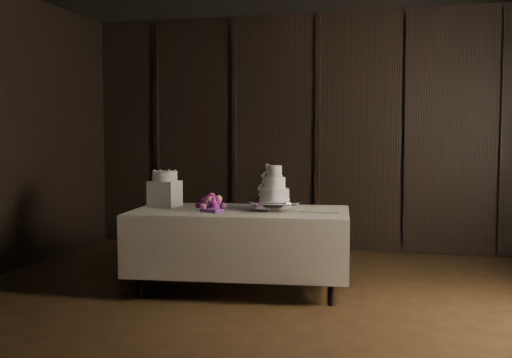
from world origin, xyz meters
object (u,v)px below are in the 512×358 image
Objects in this scene: display_table at (240,246)px; cake_stand at (274,205)px; bouquet at (210,203)px; box_pedestal at (165,194)px; small_cake at (165,176)px; wedding_cake at (272,187)px.

display_table is 0.50m from cake_stand.
cake_stand is 1.20× the size of bouquet.
display_table is at bearing -4.88° from box_pedestal.
box_pedestal is 0.17m from small_cake.
display_table is at bearing -4.88° from small_cake.
small_cake is at bearing 0.00° from box_pedestal.
small_cake is at bearing 169.16° from display_table.
wedding_cake reaches higher than cake_stand.
cake_stand is at bearing 41.26° from wedding_cake.
bouquet is 0.60m from small_cake.
display_table is 0.91m from box_pedestal.
cake_stand is at bearing -1.02° from small_cake.
small_cake is (-1.09, 0.02, 0.25)m from cake_stand.
bouquet is at bearing -19.26° from small_cake.
cake_stand reaches higher than display_table.
wedding_cake is 0.58m from bouquet.
small_cake is (-0.78, 0.07, 0.64)m from display_table.
small_cake reaches higher than bouquet.
cake_stand is 1.49× the size of wedding_cake.
small_cake is (0.00, 0.00, 0.17)m from box_pedestal.
display_table is at bearing 24.85° from bouquet.
display_table is 6.44× the size of wedding_cake.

